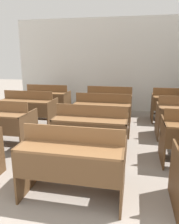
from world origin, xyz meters
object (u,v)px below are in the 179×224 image
object	(u,v)px
bench_back_left	(47,99)
bench_back_center	(109,102)
bench_third_center	(103,113)
bench_back_right	(177,105)
bench_third_left	(29,109)
bench_front_center	(73,161)
bench_second_center	(91,130)

from	to	relation	value
bench_back_left	bench_back_center	distance (m)	1.90
bench_third_center	bench_back_right	distance (m)	2.23
bench_third_left	bench_back_right	size ratio (longest dim) A/B	1.00
bench_third_left	bench_third_center	distance (m)	1.89
bench_back_left	bench_back_right	distance (m)	3.74
bench_front_center	bench_third_center	size ratio (longest dim) A/B	1.00
bench_third_left	bench_back_left	xyz separation A→B (m)	(-0.01, 1.23, 0.00)
bench_third_center	bench_front_center	bearing A→B (deg)	-90.33
bench_third_left	bench_back_right	bearing A→B (deg)	18.31
bench_back_left	bench_front_center	bearing A→B (deg)	-63.26
bench_back_left	bench_back_right	world-z (taller)	same
bench_second_center	bench_back_center	xyz separation A→B (m)	(0.03, 2.51, 0.00)
bench_second_center	bench_back_right	xyz separation A→B (m)	(1.87, 2.51, 0.00)
bench_back_right	bench_back_center	bearing A→B (deg)	179.96
bench_back_center	bench_back_right	xyz separation A→B (m)	(1.84, -0.00, 0.00)
bench_third_left	bench_third_center	bearing A→B (deg)	-0.59
bench_front_center	bench_third_left	world-z (taller)	same
bench_second_center	bench_back_left	distance (m)	3.13
bench_second_center	bench_third_left	world-z (taller)	same
bench_front_center	bench_back_right	size ratio (longest dim) A/B	1.00
bench_front_center	bench_second_center	world-z (taller)	same
bench_back_center	bench_back_right	distance (m)	1.84
bench_third_left	bench_back_center	size ratio (longest dim) A/B	1.00
bench_second_center	bench_third_center	distance (m)	1.26
bench_back_left	bench_back_right	bearing A→B (deg)	0.13
bench_front_center	bench_second_center	xyz separation A→B (m)	(-0.01, 1.23, 0.00)
bench_back_right	bench_third_left	bearing A→B (deg)	-161.69
bench_front_center	bench_back_right	bearing A→B (deg)	63.61
bench_second_center	bench_back_right	size ratio (longest dim) A/B	1.00
bench_second_center	bench_third_center	world-z (taller)	same
bench_back_center	bench_back_right	world-z (taller)	same
bench_second_center	bench_back_center	world-z (taller)	same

